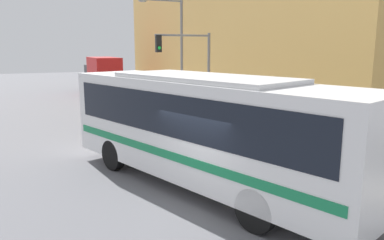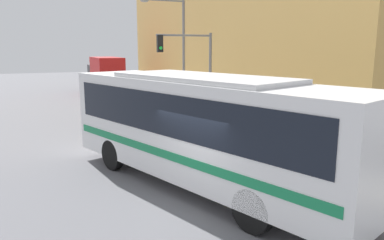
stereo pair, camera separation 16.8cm
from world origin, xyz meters
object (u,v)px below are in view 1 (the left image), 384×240
city_bus (202,124)px  pedestrian_near_corner (210,101)px  delivery_truck (102,74)px  pedestrian_mid_block (264,116)px  street_lamp (176,44)px  traffic_light_pole (190,60)px  parking_meter (224,108)px  fire_hydrant (297,144)px

city_bus → pedestrian_near_corner: (5.41, 10.20, -0.97)m
delivery_truck → pedestrian_mid_block: bearing=-80.7°
street_lamp → traffic_light_pole: bearing=-101.3°
parking_meter → delivery_truck: bearing=98.7°
parking_meter → street_lamp: 7.25m
delivery_truck → pedestrian_near_corner: 15.82m
city_bus → delivery_truck: 25.67m
city_bus → pedestrian_mid_block: (5.35, 4.48, -0.90)m
city_bus → traffic_light_pole: 10.16m
delivery_truck → street_lamp: size_ratio=1.09×
traffic_light_pole → pedestrian_mid_block: bearing=-71.2°
traffic_light_pole → pedestrian_near_corner: bearing=27.0°
fire_hydrant → street_lamp: 12.90m
delivery_truck → parking_meter: 18.66m
street_lamp → pedestrian_near_corner: street_lamp is taller
fire_hydrant → pedestrian_mid_block: 3.29m
city_bus → fire_hydrant: city_bus is taller
pedestrian_mid_block → city_bus: bearing=-140.0°
fire_hydrant → pedestrian_mid_block: bearing=78.9°
pedestrian_near_corner → pedestrian_mid_block: (-0.06, -5.72, 0.06)m
city_bus → pedestrian_near_corner: size_ratio=6.37×
parking_meter → pedestrian_mid_block: (0.63, -2.69, 0.01)m
delivery_truck → traffic_light_pole: (1.81, -16.27, 1.72)m
pedestrian_mid_block → pedestrian_near_corner: bearing=89.4°
fire_hydrant → pedestrian_near_corner: size_ratio=0.44×
city_bus → traffic_light_pole: size_ratio=2.22×
city_bus → pedestrian_near_corner: bearing=43.0°
pedestrian_near_corner → pedestrian_mid_block: size_ratio=0.94×
delivery_truck → fire_hydrant: (2.83, -24.30, -1.28)m
pedestrian_near_corner → traffic_light_pole: bearing=-153.0°
traffic_light_pole → parking_meter: size_ratio=3.57×
delivery_truck → street_lamp: 12.59m
parking_meter → street_lamp: size_ratio=0.19×
city_bus → parking_meter: 8.63m
fire_hydrant → delivery_truck: bearing=96.7°
city_bus → fire_hydrant: size_ratio=14.42×
traffic_light_pole → street_lamp: 4.44m
city_bus → parking_meter: size_ratio=7.93×
parking_meter → street_lamp: bearing=91.5°
fire_hydrant → pedestrian_mid_block: pedestrian_mid_block is taller
pedestrian_mid_block → fire_hydrant: bearing=-101.1°
city_bus → delivery_truck: size_ratio=1.39×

